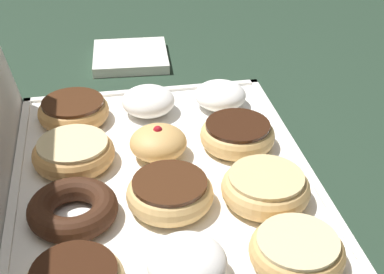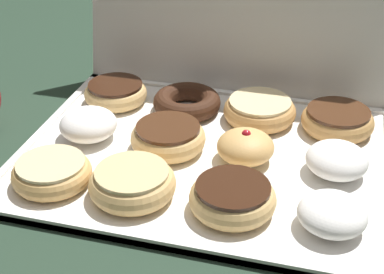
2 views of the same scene
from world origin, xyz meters
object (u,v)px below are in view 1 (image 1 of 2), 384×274
Objects in this scene: glazed_ring_donut_0 at (297,251)px; chocolate_frosted_donut_2 at (237,134)px; napkin_stack at (130,56)px; glazed_ring_donut_10 at (74,153)px; powdered_filled_donut_7 at (150,101)px; chocolate_cake_ring_donut_9 at (73,209)px; chocolate_frosted_donut_5 at (173,192)px; donut_box at (164,182)px; powdered_filled_donut_3 at (220,95)px; powdered_filled_donut_4 at (185,263)px; jelly_filled_donut_6 at (159,142)px; glazed_ring_donut_1 at (266,187)px; chocolate_frosted_donut_11 at (74,111)px.

glazed_ring_donut_0 is 0.97× the size of chocolate_frosted_donut_2.
chocolate_frosted_donut_2 reaches higher than napkin_stack.
glazed_ring_donut_10 is at bearing 163.01° from napkin_stack.
powdered_filled_donut_7 reaches higher than chocolate_cake_ring_donut_9.
donut_box is at bearing 4.00° from chocolate_frosted_donut_5.
powdered_filled_donut_3 reaches higher than napkin_stack.
powdered_filled_donut_4 is 1.06× the size of jelly_filled_donut_6.
glazed_ring_donut_0 is 0.28m from jelly_filled_donut_6.
powdered_filled_donut_3 reaches higher than glazed_ring_donut_1.
powdered_filled_donut_3 is (0.26, 0.00, 0.00)m from glazed_ring_donut_1.
powdered_filled_donut_7 is at bearing -0.82° from donut_box.
chocolate_frosted_donut_2 is (0.25, 0.01, 0.00)m from glazed_ring_donut_0.
powdered_filled_donut_4 reaches higher than powdered_filled_donut_3.
chocolate_frosted_donut_2 is 1.35× the size of jelly_filled_donut_6.
powdered_filled_donut_3 is 0.25m from chocolate_frosted_donut_11.
glazed_ring_donut_0 is 0.35m from glazed_ring_donut_10.
glazed_ring_donut_0 is 1.26× the size of powdered_filled_donut_7.
glazed_ring_donut_1 is 0.25m from chocolate_cake_ring_donut_9.
glazed_ring_donut_10 and chocolate_frosted_donut_11 have the same top height.
chocolate_frosted_donut_2 is (0.07, -0.12, 0.03)m from donut_box.
chocolate_cake_ring_donut_9 is at bearing 179.29° from glazed_ring_donut_10.
glazed_ring_donut_1 is 1.03× the size of chocolate_frosted_donut_5.
chocolate_cake_ring_donut_9 is at bearing 153.45° from powdered_filled_donut_7.
glazed_ring_donut_1 is 1.02× the size of chocolate_frosted_donut_11.
glazed_ring_donut_1 is at bearing -91.41° from chocolate_cake_ring_donut_9.
powdered_filled_donut_7 is (-0.00, 0.12, 0.00)m from powdered_filled_donut_3.
donut_box is 0.14m from chocolate_frosted_donut_2.
powdered_filled_donut_7 is at bearing -43.98° from glazed_ring_donut_10.
powdered_filled_donut_3 reaches higher than chocolate_cake_ring_donut_9.
chocolate_cake_ring_donut_9 is at bearing 88.59° from glazed_ring_donut_1.
chocolate_frosted_donut_2 is 0.13m from powdered_filled_donut_3.
glazed_ring_donut_0 is 0.93× the size of glazed_ring_donut_10.
chocolate_frosted_donut_11 is at bearing 44.48° from jelly_filled_donut_6.
powdered_filled_donut_7 is at bearing 43.47° from chocolate_frosted_donut_2.
powdered_filled_donut_7 is (0.38, -0.01, -0.00)m from powdered_filled_donut_4.
powdered_filled_donut_3 is at bearing -44.03° from chocolate_cake_ring_donut_9.
glazed_ring_donut_10 is (0.25, 0.25, 0.00)m from glazed_ring_donut_0.
chocolate_frosted_donut_2 is at bearing -43.30° from chocolate_frosted_donut_5.
chocolate_frosted_donut_5 is at bearing 84.65° from glazed_ring_donut_1.
glazed_ring_donut_0 is (-0.19, -0.13, 0.02)m from donut_box.
chocolate_frosted_donut_2 reaches higher than glazed_ring_donut_0.
powdered_filled_donut_3 is at bearing -0.72° from chocolate_frosted_donut_2.
chocolate_frosted_donut_5 is (0.13, 0.12, 0.00)m from glazed_ring_donut_0.
chocolate_frosted_donut_11 is at bearing 27.40° from chocolate_frosted_donut_5.
chocolate_frosted_donut_11 reaches higher than glazed_ring_donut_0.
jelly_filled_donut_6 is 0.37m from napkin_stack.
chocolate_frosted_donut_2 is 0.28m from powdered_filled_donut_4.
jelly_filled_donut_6 is at bearing -178.22° from napkin_stack.
napkin_stack is at bearing -24.80° from chocolate_frosted_donut_11.
jelly_filled_donut_6 is 0.18m from chocolate_frosted_donut_11.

